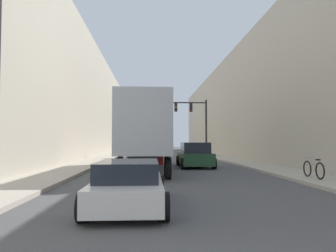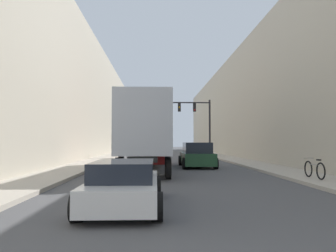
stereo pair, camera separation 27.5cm
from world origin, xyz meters
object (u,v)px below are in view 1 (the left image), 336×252
suv_car (195,156)px  parked_bicycle (313,169)px  sedan_car (129,184)px  traffic_signal_gantry (189,116)px  semi_truck (145,132)px

suv_car → parked_bicycle: size_ratio=2.52×
sedan_car → suv_car: (3.57, 13.17, 0.19)m
sedan_car → traffic_signal_gantry: traffic_signal_gantry is taller
semi_truck → parked_bicycle: bearing=-40.8°
traffic_signal_gantry → parked_bicycle: (2.87, -20.80, -3.89)m
suv_car → sedan_car: bearing=-105.1°
semi_truck → suv_car: semi_truck is taller
sedan_car → traffic_signal_gantry: size_ratio=0.69×
semi_truck → suv_car: bearing=28.3°
semi_truck → parked_bicycle: semi_truck is taller
semi_truck → traffic_signal_gantry: traffic_signal_gantry is taller
suv_car → semi_truck: bearing=-151.7°
suv_car → parked_bicycle: 9.08m
parked_bicycle → semi_truck: bearing=139.2°
traffic_signal_gantry → semi_truck: bearing=-107.3°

